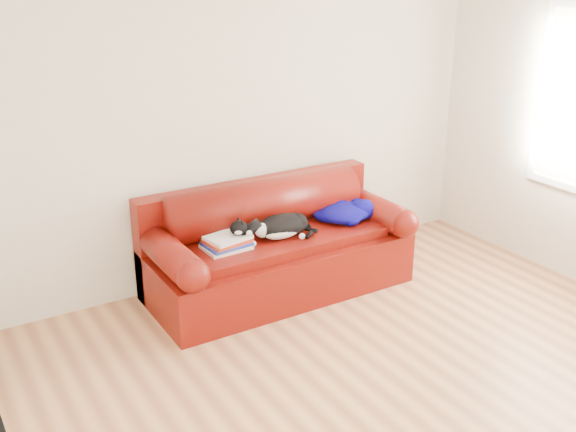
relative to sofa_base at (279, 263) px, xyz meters
The scene contains 7 objects.
ground 1.51m from the sofa_base, 90.15° to the right, with size 4.50×4.50×0.00m, color brown.
room_shell 2.06m from the sofa_base, 85.37° to the right, with size 4.52×4.02×2.61m.
sofa_base is the anchor object (origin of this frame).
sofa_back 0.39m from the sofa_base, 90.00° to the left, with size 2.10×1.01×0.88m.
book_stack 0.57m from the sofa_base, behind, with size 0.35×0.29×0.10m.
cat 0.36m from the sofa_base, 106.84° to the right, with size 0.64×0.28×0.23m.
blanket 0.72m from the sofa_base, ahead, with size 0.56×0.45×0.16m.
Camera 1 is at (-2.51, -2.79, 2.55)m, focal length 42.00 mm.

